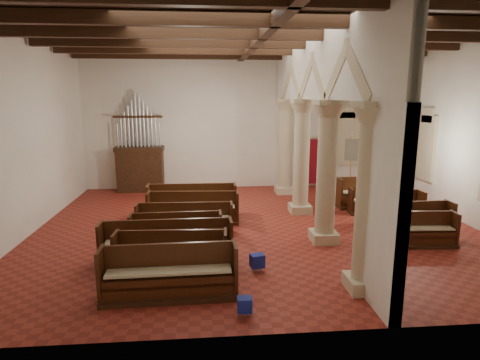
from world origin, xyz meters
name	(u,v)px	position (x,y,z in m)	size (l,w,h in m)	color
floor	(256,227)	(0.00, 0.00, 0.00)	(14.00, 14.00, 0.00)	maroon
ceiling	(258,33)	(0.00, 0.00, 6.00)	(14.00, 14.00, 0.00)	black
wall_back	(240,122)	(0.00, 6.00, 3.00)	(14.00, 0.02, 6.00)	white
wall_front	(304,169)	(0.00, -6.00, 3.00)	(14.00, 0.02, 6.00)	white
wall_left	(22,137)	(-7.00, 0.00, 3.00)	(0.02, 12.00, 6.00)	white
wall_right	(470,133)	(7.00, 0.00, 3.00)	(0.02, 12.00, 6.00)	white
ceiling_beams	(258,39)	(0.00, 0.00, 5.82)	(13.80, 11.80, 0.30)	#3D2413
arcade	(314,116)	(1.80, 0.00, 3.56)	(0.90, 11.90, 6.00)	beige
window_right_b	(426,148)	(6.98, 2.50, 2.20)	(0.03, 1.00, 2.20)	#337454
window_back	(346,139)	(5.00, 5.98, 2.20)	(1.00, 0.03, 2.20)	#337454
pipe_organ	(140,161)	(-4.50, 5.50, 1.37)	(2.10, 0.85, 4.40)	#3D2413
lectern	(155,180)	(-3.89, 5.41, 0.52)	(0.51, 0.52, 1.25)	#321E10
dossal_curtain	(314,161)	(3.50, 5.92, 1.17)	(1.80, 0.07, 2.17)	maroon
processional_banner	(350,176)	(4.56, 3.98, 0.83)	(0.59, 0.76, 2.61)	#3D2413
hymnal_box_a	(245,304)	(-0.90, -5.35, 0.24)	(0.28, 0.23, 0.28)	#153E95
hymnal_box_b	(257,261)	(-0.40, -3.34, 0.26)	(0.32, 0.26, 0.32)	navy
hymnal_box_c	(219,230)	(-1.24, -1.01, 0.27)	(0.34, 0.28, 0.34)	navy
tube_heater_a	(165,283)	(-2.55, -4.11, 0.16)	(0.09, 0.09, 0.91)	white
tube_heater_b	(162,274)	(-2.66, -3.65, 0.16)	(0.10, 0.10, 1.04)	white
nave_pew_0	(170,280)	(-2.40, -4.47, 0.38)	(2.85, 0.83, 1.13)	#3D2413
nave_pew_1	(171,260)	(-2.46, -3.35, 0.35)	(2.67, 0.83, 1.05)	#3D2413
nave_pew_2	(167,249)	(-2.61, -2.65, 0.36)	(3.32, 0.79, 1.10)	#3D2413
nave_pew_3	(176,235)	(-2.46, -1.51, 0.32)	(2.58, 0.69, 0.96)	#3D2413
nave_pew_4	(185,224)	(-2.27, -0.48, 0.32)	(2.96, 0.74, 0.97)	#3D2413
nave_pew_5	(193,213)	(-2.04, 0.60, 0.35)	(3.07, 0.90, 1.06)	#3D2413
nave_pew_6	(192,206)	(-2.10, 1.35, 0.38)	(3.11, 0.80, 1.15)	#3D2413
aisle_pew_0	(422,234)	(4.48, -2.05, 0.33)	(1.90, 0.77, 0.97)	#3D2413
aisle_pew_1	(418,224)	(4.80, -1.25, 0.35)	(2.09, 0.75, 1.04)	#3D2413
aisle_pew_2	(392,214)	(4.48, -0.17, 0.39)	(1.99, 0.80, 1.14)	#3D2413
aisle_pew_3	(376,205)	(4.52, 1.14, 0.32)	(1.99, 0.76, 0.95)	#3D2413
aisle_pew_4	(364,197)	(4.42, 2.04, 0.39)	(2.13, 0.85, 1.15)	#3D2413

